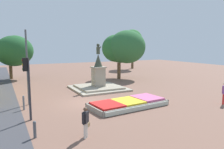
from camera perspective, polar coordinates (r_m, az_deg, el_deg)
name	(u,v)px	position (r m, az deg, el deg)	size (l,w,h in m)	color
ground_plane	(89,103)	(17.95, -5.92, -7.30)	(80.11, 80.11, 0.00)	brown
flower_planter	(129,104)	(16.73, 4.48, -7.56)	(6.15, 3.21, 0.52)	#38281C
statue_monument	(98,82)	(23.11, -3.57, -2.03)	(5.31, 5.31, 4.80)	#A09581
traffic_light_near_crossing	(27,77)	(14.09, -21.28, -0.66)	(0.41, 0.29, 3.88)	#2D2D33
banner_pole	(27,65)	(18.01, -21.28, 2.24)	(0.15, 0.76, 5.78)	#4C5156
pedestrian_with_handbag	(86,121)	(11.17, -6.89, -11.92)	(0.56, 0.58, 1.58)	beige
pedestrian_near_planter	(224,92)	(19.26, 27.20, -4.02)	(0.52, 0.37, 1.73)	red
kerb_bollard_south	(35,129)	(11.88, -19.54, -13.26)	(0.17, 0.17, 0.88)	#4C5156
kerb_bollard_mid_a	(30,111)	(14.63, -20.55, -9.03)	(0.14, 0.14, 1.03)	slate
kerb_bollard_mid_b	(24,102)	(16.97, -22.07, -6.78)	(0.15, 0.15, 1.06)	slate
park_tree_far_left	(123,48)	(30.37, 2.81, 6.82)	(5.68, 5.41, 6.66)	brown
park_tree_behind_statue	(15,50)	(32.48, -24.07, 5.93)	(4.89, 4.67, 5.97)	brown
park_tree_far_right	(132,39)	(43.20, 5.21, 9.16)	(4.37, 5.08, 7.63)	brown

